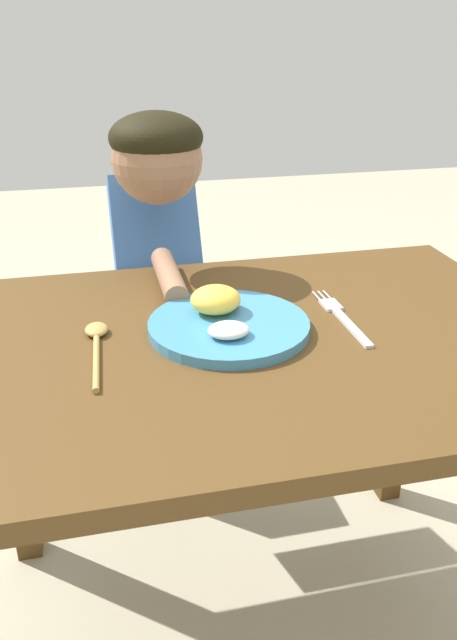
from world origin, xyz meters
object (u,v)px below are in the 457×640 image
at_px(plate, 226,321).
at_px(spoon, 96,341).
at_px(person, 159,297).
at_px(fork, 342,317).

relative_size(plate, spoon, 1.25).
bearing_deg(person, plate, 99.31).
height_order(plate, spoon, plate).
xyz_separation_m(plate, spoon, (-0.22, -0.01, -0.01)).
xyz_separation_m(plate, fork, (0.21, -0.00, -0.01)).
distance_m(fork, person, 0.52).
distance_m(plate, fork, 0.21).
distance_m(spoon, person, 0.47).
bearing_deg(spoon, person, -17.12).
distance_m(plate, person, 0.44).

